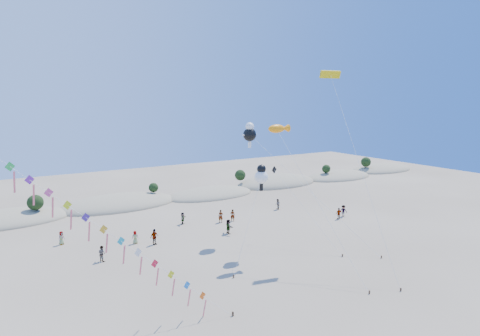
# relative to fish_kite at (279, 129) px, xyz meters

# --- Properties ---
(dune_ridge) EXTENTS (145.30, 11.49, 5.57)m
(dune_ridge) POSITION_rel_fish_kite_xyz_m (-9.05, 29.10, -13.52)
(dune_ridge) COLOR gray
(dune_ridge) RESTS_ON ground
(fish_kite) EXTENTS (2.64, 13.21, 14.15)m
(fish_kite) POSITION_rel_fish_kite_xyz_m (0.00, 0.00, 0.00)
(fish_kite) COLOR #3F2D1E
(fish_kite) RESTS_ON ground
(cartoon_kite_low) EXTENTS (7.05, 5.40, 9.79)m
(cartoon_kite_low) POSITION_rel_fish_kite_xyz_m (-1.65, 0.86, -5.06)
(cartoon_kite_low) COLOR #3F2D1E
(cartoon_kite_low) RESTS_ON ground
(cartoon_kite_high) EXTENTS (8.73, 15.06, 14.07)m
(cartoon_kite_high) POSITION_rel_fish_kite_xyz_m (0.39, 6.38, -0.89)
(cartoon_kite_high) COLOR #3F2D1E
(cartoon_kite_high) RESTS_ON ground
(parafoil_kite) EXTENTS (3.58, 12.72, 19.90)m
(parafoil_kite) POSITION_rel_fish_kite_xyz_m (5.60, -1.80, 5.51)
(parafoil_kite) COLOR #3F2D1E
(parafoil_kite) RESTS_ON ground
(dark_kite) EXTENTS (2.43, 10.17, 8.73)m
(dark_kite) POSITION_rel_fish_kite_xyz_m (3.44, 1.79, -7.73)
(dark_kite) COLOR #3F2D1E
(dark_kite) RESTS_ON ground
(beachgoers) EXTENTS (37.86, 10.39, 1.89)m
(beachgoers) POSITION_rel_fish_kite_xyz_m (-2.11, 9.84, -12.77)
(beachgoers) COLOR slate
(beachgoers) RESTS_ON ground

